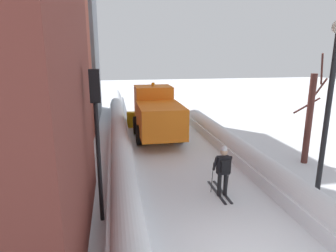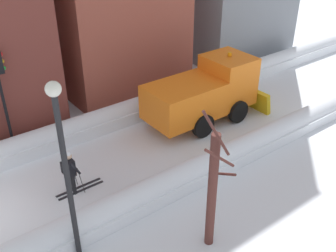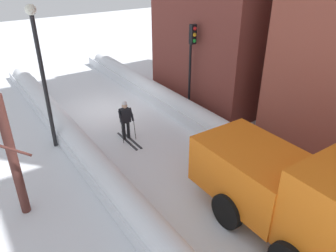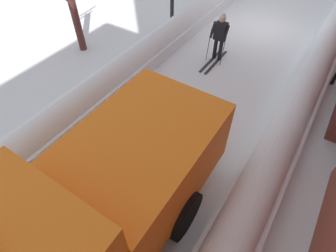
% 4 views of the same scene
% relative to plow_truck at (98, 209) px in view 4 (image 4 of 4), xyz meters
% --- Properties ---
extents(ground_plane, '(80.00, 80.00, 0.00)m').
position_rel_plow_truck_xyz_m(ground_plane, '(0.57, -0.72, -1.48)').
color(ground_plane, white).
extents(snowbank_right, '(1.10, 36.00, 0.93)m').
position_rel_plow_truck_xyz_m(snowbank_right, '(3.32, -0.72, -1.10)').
color(snowbank_right, white).
rests_on(snowbank_right, ground).
extents(plow_truck, '(3.20, 5.98, 3.12)m').
position_rel_plow_truck_xyz_m(plow_truck, '(0.00, 0.00, 0.00)').
color(plow_truck, orange).
rests_on(plow_truck, ground).
extents(skier, '(0.62, 1.80, 1.81)m').
position_rel_plow_truck_xyz_m(skier, '(1.18, -7.49, -0.48)').
color(skier, black).
rests_on(skier, ground).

